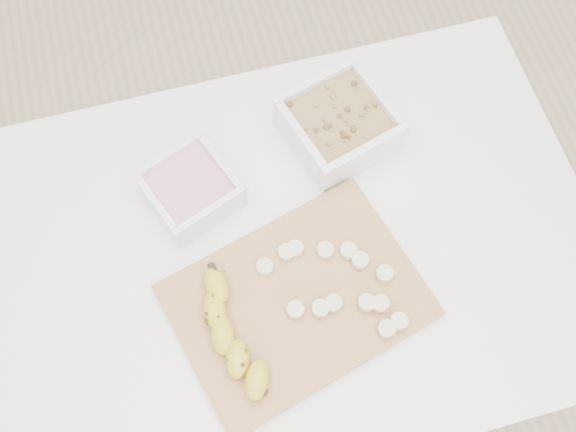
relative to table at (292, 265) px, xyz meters
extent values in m
plane|color=#C6AD89|center=(0.00, 0.00, -0.65)|extent=(3.50, 3.50, 0.00)
cube|color=white|center=(0.00, 0.00, 0.08)|extent=(1.00, 0.70, 0.04)
cylinder|color=white|center=(0.44, -0.29, -0.30)|extent=(0.05, 0.05, 0.71)
cylinder|color=white|center=(-0.44, 0.29, -0.30)|extent=(0.05, 0.05, 0.71)
cylinder|color=white|center=(0.44, 0.29, -0.30)|extent=(0.05, 0.05, 0.71)
cube|color=white|center=(-0.14, 0.13, 0.13)|extent=(0.17, 0.17, 0.06)
cube|color=pink|center=(-0.14, 0.13, 0.13)|extent=(0.14, 0.14, 0.04)
cube|color=white|center=(0.13, 0.18, 0.13)|extent=(0.20, 0.20, 0.08)
cube|color=olive|center=(0.13, 0.18, 0.14)|extent=(0.17, 0.17, 0.04)
cube|color=#C8884B|center=(-0.02, -0.09, 0.10)|extent=(0.43, 0.36, 0.01)
cylinder|color=beige|center=(-0.05, -0.03, 0.12)|extent=(0.03, 0.03, 0.01)
cylinder|color=beige|center=(-0.01, -0.01, 0.12)|extent=(0.03, 0.03, 0.01)
cylinder|color=beige|center=(0.00, -0.01, 0.12)|extent=(0.03, 0.03, 0.01)
cylinder|color=beige|center=(0.05, -0.03, 0.12)|extent=(0.03, 0.03, 0.01)
cylinder|color=beige|center=(0.08, -0.04, 0.12)|extent=(0.03, 0.03, 0.01)
cylinder|color=beige|center=(0.09, -0.06, 0.12)|extent=(0.03, 0.03, 0.01)
cylinder|color=beige|center=(0.12, -0.09, 0.12)|extent=(0.03, 0.03, 0.01)
cylinder|color=beige|center=(-0.03, -0.11, 0.12)|extent=(0.03, 0.03, 0.01)
cylinder|color=beige|center=(0.01, -0.12, 0.12)|extent=(0.03, 0.03, 0.01)
cylinder|color=beige|center=(0.03, -0.11, 0.12)|extent=(0.03, 0.03, 0.01)
cylinder|color=beige|center=(0.08, -0.13, 0.12)|extent=(0.03, 0.03, 0.01)
cylinder|color=beige|center=(0.10, -0.13, 0.12)|extent=(0.03, 0.03, 0.01)
cylinder|color=beige|center=(0.12, -0.17, 0.12)|extent=(0.03, 0.03, 0.01)
cylinder|color=beige|center=(0.10, -0.17, 0.12)|extent=(0.03, 0.03, 0.01)
camera|label=1|loc=(-0.10, -0.34, 1.08)|focal=40.00mm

